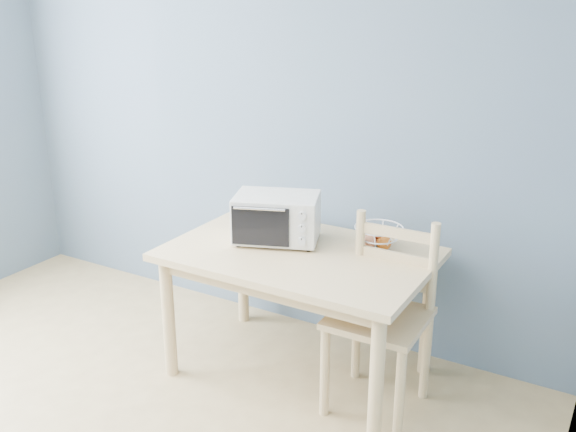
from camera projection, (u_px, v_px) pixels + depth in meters
The scene contains 4 objects.
dining_table at pixel (299, 268), 3.47m from camera, with size 1.40×0.90×0.75m.
toaster_oven at pixel (274, 217), 3.53m from camera, with size 0.53×0.46×0.27m.
fruit_basket at pixel (378, 237), 3.46m from camera, with size 0.31×0.31×0.13m.
dining_chair at pixel (382, 318), 3.27m from camera, with size 0.47×0.47×0.99m.
Camera 1 is at (2.12, -1.09, 2.05)m, focal length 40.00 mm.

